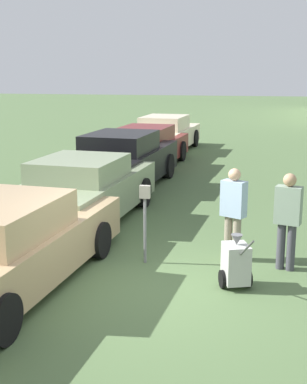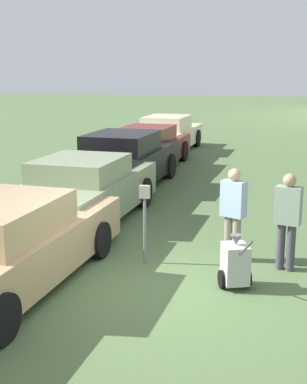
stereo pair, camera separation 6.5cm
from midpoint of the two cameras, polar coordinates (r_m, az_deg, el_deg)
name	(u,v)px [view 2 (the right image)]	position (r m, az deg, el deg)	size (l,w,h in m)	color
ground_plane	(153,291)	(8.23, 0.15, -10.49)	(120.00, 120.00, 0.00)	#4C663D
parked_car_tan	(2,246)	(8.46, -15.60, -5.61)	(2.35, 5.29, 1.40)	tan
parked_car_sage	(84,190)	(11.81, -7.29, 0.17)	(2.34, 4.88, 1.42)	gray
parked_car_black	(124,162)	(15.02, -3.07, 3.24)	(2.35, 5.35, 1.56)	black
parked_car_maroon	(148,148)	(18.07, -0.53, 4.68)	(2.22, 5.36, 1.40)	maroon
parked_car_cream	(167,135)	(21.73, 1.58, 6.13)	(2.28, 5.24, 1.44)	beige
parking_meter	(145,209)	(9.07, -0.75, -1.87)	(0.18, 0.09, 1.37)	slate
person_worker	(233,209)	(9.32, 8.70, -1.80)	(0.47, 0.39, 1.63)	gray
person_supervisor	(288,216)	(9.03, 14.31, -2.52)	(0.46, 0.33, 1.64)	#3F3F47
equipment_cart	(235,263)	(8.31, 8.93, -7.54)	(0.54, 0.99, 1.00)	#B2B2AD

